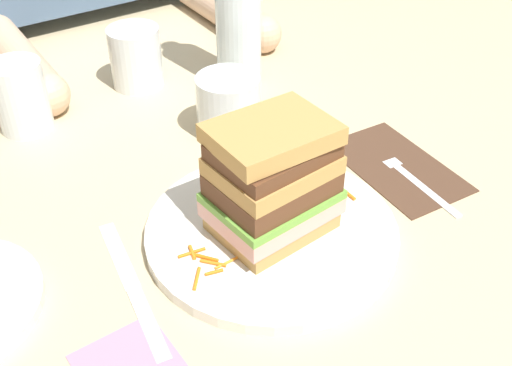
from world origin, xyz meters
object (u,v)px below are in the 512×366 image
(main_plate, at_px, (271,232))
(napkin_pink, at_px, (129,364))
(empty_tumbler_0, at_px, (136,57))
(napkin_dark, at_px, (397,166))
(sandwich, at_px, (272,181))
(knife, at_px, (134,289))
(empty_tumbler_1, at_px, (21,97))
(fork, at_px, (409,173))
(juice_glass, at_px, (228,109))

(main_plate, bearing_deg, napkin_pink, -161.36)
(empty_tumbler_0, bearing_deg, main_plate, -94.07)
(napkin_dark, bearing_deg, napkin_pink, -167.96)
(sandwich, relative_size, napkin_pink, 1.58)
(main_plate, height_order, knife, main_plate)
(sandwich, relative_size, empty_tumbler_0, 1.48)
(napkin_dark, xyz_separation_m, empty_tumbler_1, (-0.35, 0.34, 0.05))
(main_plate, relative_size, napkin_dark, 1.55)
(fork, xyz_separation_m, empty_tumbler_0, (-0.17, 0.39, 0.04))
(sandwich, xyz_separation_m, empty_tumbler_1, (-0.15, 0.36, -0.03))
(juice_glass, distance_m, empty_tumbler_0, 0.19)
(empty_tumbler_1, xyz_separation_m, napkin_pink, (-0.05, -0.43, -0.05))
(main_plate, xyz_separation_m, fork, (0.20, -0.00, -0.00))
(napkin_dark, bearing_deg, fork, -94.71)
(knife, relative_size, napkin_pink, 2.39)
(juice_glass, bearing_deg, sandwich, -109.42)
(sandwich, bearing_deg, knife, 175.99)
(fork, bearing_deg, knife, 177.59)
(fork, bearing_deg, napkin_dark, 85.29)
(knife, bearing_deg, napkin_dark, 1.14)
(sandwich, xyz_separation_m, empty_tumbler_0, (0.03, 0.39, -0.03))
(sandwich, height_order, fork, sandwich)
(sandwich, distance_m, knife, 0.17)
(sandwich, bearing_deg, fork, -1.16)
(empty_tumbler_0, distance_m, empty_tumbler_1, 0.18)
(fork, bearing_deg, juice_glass, 122.34)
(sandwich, relative_size, empty_tumbler_1, 1.38)
(main_plate, height_order, napkin_pink, main_plate)
(knife, bearing_deg, empty_tumbler_1, 88.78)
(napkin_pink, bearing_deg, knife, 62.31)
(sandwich, height_order, juice_glass, sandwich)
(fork, bearing_deg, sandwich, 178.84)
(juice_glass, height_order, empty_tumbler_1, empty_tumbler_1)
(juice_glass, bearing_deg, fork, -57.66)
(fork, relative_size, napkin_pink, 1.99)
(napkin_pink, bearing_deg, empty_tumbler_0, 63.72)
(knife, relative_size, empty_tumbler_0, 2.25)
(napkin_dark, height_order, juice_glass, juice_glass)
(sandwich, height_order, knife, sandwich)
(empty_tumbler_1, bearing_deg, fork, -46.30)
(knife, relative_size, juice_glass, 2.41)
(fork, xyz_separation_m, knife, (-0.36, 0.02, -0.00))
(sandwich, bearing_deg, empty_tumbler_1, 112.41)
(main_plate, relative_size, sandwich, 2.05)
(napkin_dark, bearing_deg, main_plate, -174.75)
(sandwich, distance_m, juice_glass, 0.22)
(empty_tumbler_0, relative_size, napkin_pink, 1.06)
(napkin_dark, bearing_deg, juice_glass, 125.76)
(juice_glass, xyz_separation_m, empty_tumbler_0, (-0.04, 0.19, 0.01))
(fork, height_order, empty_tumbler_0, empty_tumbler_0)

